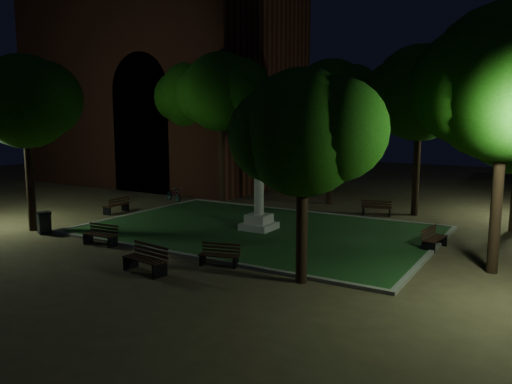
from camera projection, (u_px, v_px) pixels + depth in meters
ground at (235, 240)px, 21.12m from camera, size 80.00×80.00×0.00m
lawn at (259, 230)px, 22.81m from camera, size 15.00×10.00×0.08m
lawn_kerb at (259, 230)px, 22.81m from camera, size 15.40×10.40×0.12m
monument at (259, 210)px, 22.67m from camera, size 1.40×1.40×3.20m
building_main at (164, 89)px, 39.80m from camera, size 20.00×12.00×15.00m
tree_west at (26, 102)px, 22.06m from camera, size 5.12×4.18×7.93m
tree_north_wl at (223, 92)px, 29.18m from camera, size 5.69×4.65×8.95m
tree_north_er at (422, 93)px, 25.50m from camera, size 6.06×4.94×8.86m
tree_east at (509, 83)px, 15.71m from camera, size 6.18×5.04×8.75m
tree_se at (306, 133)px, 14.98m from camera, size 4.78×3.90×6.64m
tree_nw at (196, 95)px, 32.56m from camera, size 5.71×4.66×8.91m
tree_far_north at (333, 98)px, 28.96m from camera, size 5.54×4.52×8.52m
lamppost_nw at (189, 144)px, 36.22m from camera, size 1.18×0.28×4.62m
bench_near_left at (146, 260)px, 16.64m from camera, size 1.79×0.83×0.95m
bench_near_right at (220, 255)px, 17.43m from camera, size 1.49×0.85×0.78m
bench_west_near at (101, 235)px, 20.33m from camera, size 1.55×0.65×0.83m
bench_left_side at (117, 206)px, 27.01m from camera, size 0.61×1.59×0.86m
bench_right_side at (433, 239)px, 19.68m from camera, size 0.73×1.60×0.85m
bench_far_side at (376, 208)px, 26.29m from camera, size 1.62×0.83×0.85m
trash_bin at (44, 223)px, 22.28m from camera, size 0.74×0.74×0.97m
bicycle at (174, 194)px, 30.97m from camera, size 1.72×1.11×0.85m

